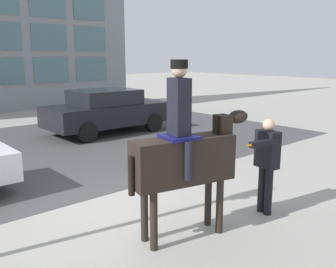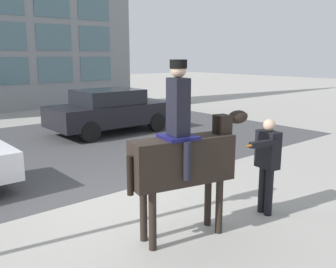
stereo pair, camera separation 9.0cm
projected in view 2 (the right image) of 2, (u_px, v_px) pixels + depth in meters
The scene contains 5 objects.
ground_plane at pixel (117, 203), 6.89m from camera, with size 80.00×80.00×0.00m, color #9E9B93.
road_surface at pixel (25, 153), 10.44m from camera, with size 18.29×8.50×0.01m.
mounted_horse_lead at pixel (185, 154), 5.39m from camera, with size 1.98×0.77×2.62m.
pedestrian_bystander at pixel (267, 159), 6.25m from camera, with size 0.88×0.44×1.65m.
street_car_far_lane at pixel (110, 110), 13.09m from camera, with size 4.28×2.02×1.52m.
Camera 2 is at (-3.46, -5.55, 2.67)m, focal length 40.00 mm.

